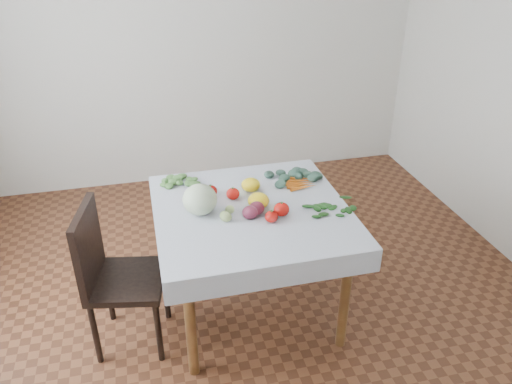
{
  "coord_description": "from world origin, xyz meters",
  "views": [
    {
      "loc": [
        -0.58,
        -2.45,
        2.25
      ],
      "look_at": [
        0.05,
        0.08,
        0.82
      ],
      "focal_mm": 35.0,
      "sensor_mm": 36.0,
      "label": 1
    }
  ],
  "objects_px": {
    "chair": "(111,270)",
    "table": "(252,223)",
    "cabbage": "(200,199)",
    "heirloom_back": "(251,185)",
    "carrot_bunch": "(302,183)"
  },
  "relations": [
    {
      "from": "heirloom_back",
      "to": "cabbage",
      "type": "bearing_deg",
      "value": -150.73
    },
    {
      "from": "chair",
      "to": "table",
      "type": "bearing_deg",
      "value": 5.39
    },
    {
      "from": "chair",
      "to": "heirloom_back",
      "type": "bearing_deg",
      "value": 18.53
    },
    {
      "from": "carrot_bunch",
      "to": "chair",
      "type": "bearing_deg",
      "value": -166.46
    },
    {
      "from": "heirloom_back",
      "to": "carrot_bunch",
      "type": "distance_m",
      "value": 0.33
    },
    {
      "from": "chair",
      "to": "cabbage",
      "type": "xyz_separation_m",
      "value": [
        0.54,
        0.1,
        0.32
      ]
    },
    {
      "from": "table",
      "to": "chair",
      "type": "xyz_separation_m",
      "value": [
        -0.83,
        -0.08,
        -0.13
      ]
    },
    {
      "from": "chair",
      "to": "carrot_bunch",
      "type": "distance_m",
      "value": 1.27
    },
    {
      "from": "chair",
      "to": "cabbage",
      "type": "bearing_deg",
      "value": 10.81
    },
    {
      "from": "chair",
      "to": "carrot_bunch",
      "type": "xyz_separation_m",
      "value": [
        1.21,
        0.29,
        0.25
      ]
    },
    {
      "from": "chair",
      "to": "carrot_bunch",
      "type": "relative_size",
      "value": 4.8
    },
    {
      "from": "carrot_bunch",
      "to": "cabbage",
      "type": "bearing_deg",
      "value": -164.33
    },
    {
      "from": "table",
      "to": "carrot_bunch",
      "type": "distance_m",
      "value": 0.45
    },
    {
      "from": "table",
      "to": "cabbage",
      "type": "relative_size",
      "value": 5.06
    },
    {
      "from": "table",
      "to": "carrot_bunch",
      "type": "bearing_deg",
      "value": 29.3
    }
  ]
}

